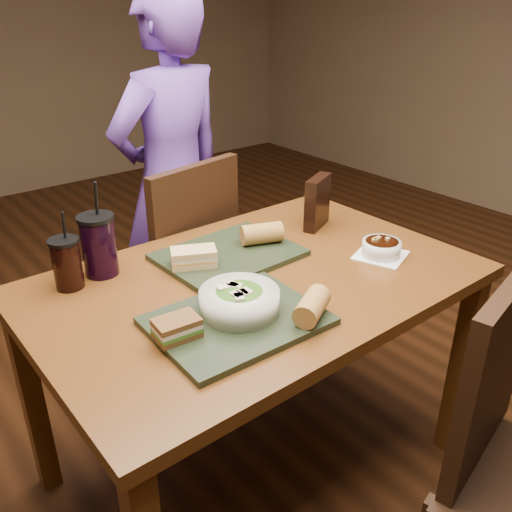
# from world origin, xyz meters

# --- Properties ---
(ground) EXTENTS (6.00, 6.00, 0.00)m
(ground) POSITION_xyz_m (0.00, 0.00, 0.00)
(ground) COLOR #381C0B
(ground) RESTS_ON ground
(dining_table) EXTENTS (1.30, 0.85, 0.75)m
(dining_table) POSITION_xyz_m (0.00, 0.00, 0.66)
(dining_table) COLOR #583111
(dining_table) RESTS_ON ground
(chair_far) EXTENTS (0.49, 0.49, 0.96)m
(chair_far) POSITION_xyz_m (0.10, 0.58, 0.53)
(chair_far) COLOR black
(chair_far) RESTS_ON ground
(diner) EXTENTS (0.62, 0.45, 1.57)m
(diner) POSITION_xyz_m (0.21, 0.82, 0.79)
(diner) COLOR #5E3799
(diner) RESTS_ON ground
(tray_near) EXTENTS (0.43, 0.34, 0.02)m
(tray_near) POSITION_xyz_m (-0.20, -0.17, 0.76)
(tray_near) COLOR black
(tray_near) RESTS_ON dining_table
(tray_far) EXTENTS (0.43, 0.33, 0.02)m
(tray_far) POSITION_xyz_m (0.02, 0.16, 0.76)
(tray_far) COLOR black
(tray_far) RESTS_ON dining_table
(salad_bowl) EXTENTS (0.21, 0.21, 0.07)m
(salad_bowl) POSITION_xyz_m (-0.17, -0.14, 0.80)
(salad_bowl) COLOR silver
(salad_bowl) RESTS_ON tray_near
(soup_bowl) EXTENTS (0.19, 0.19, 0.06)m
(soup_bowl) POSITION_xyz_m (0.40, -0.14, 0.78)
(soup_bowl) COLOR white
(soup_bowl) RESTS_ON dining_table
(sandwich_near) EXTENTS (0.11, 0.08, 0.05)m
(sandwich_near) POSITION_xyz_m (-0.36, -0.14, 0.79)
(sandwich_near) COLOR #593819
(sandwich_near) RESTS_ON tray_near
(sandwich_far) EXTENTS (0.15, 0.13, 0.05)m
(sandwich_far) POSITION_xyz_m (-0.12, 0.15, 0.79)
(sandwich_far) COLOR tan
(sandwich_far) RESTS_ON tray_far
(baguette_near) EXTENTS (0.14, 0.12, 0.06)m
(baguette_near) POSITION_xyz_m (-0.05, -0.28, 0.80)
(baguette_near) COLOR #AD7533
(baguette_near) RESTS_ON tray_near
(baguette_far) EXTENTS (0.15, 0.11, 0.07)m
(baguette_far) POSITION_xyz_m (0.14, 0.15, 0.80)
(baguette_far) COLOR #AD7533
(baguette_far) RESTS_ON tray_far
(cup_cola) EXTENTS (0.09, 0.09, 0.23)m
(cup_cola) POSITION_xyz_m (-0.45, 0.29, 0.83)
(cup_cola) COLOR black
(cup_cola) RESTS_ON dining_table
(cup_berry) EXTENTS (0.11, 0.11, 0.29)m
(cup_berry) POSITION_xyz_m (-0.34, 0.31, 0.84)
(cup_berry) COLOR black
(cup_berry) RESTS_ON dining_table
(chip_bag) EXTENTS (0.15, 0.10, 0.18)m
(chip_bag) POSITION_xyz_m (0.41, 0.16, 0.84)
(chip_bag) COLOR black
(chip_bag) RESTS_ON dining_table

